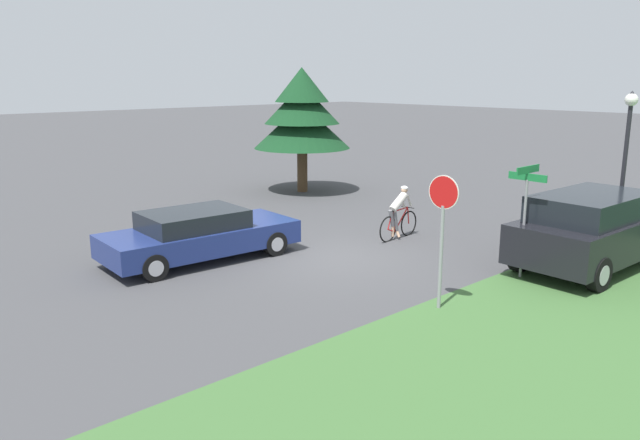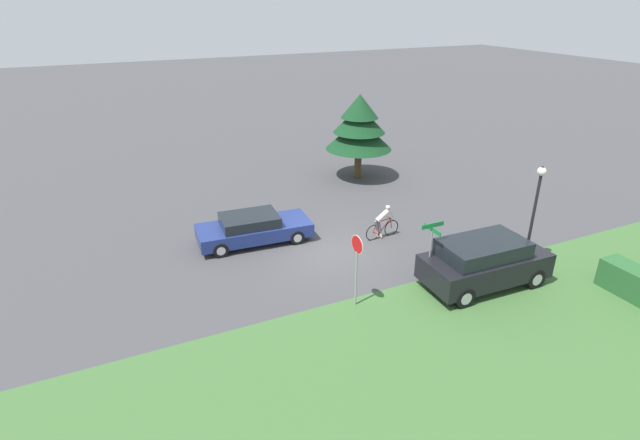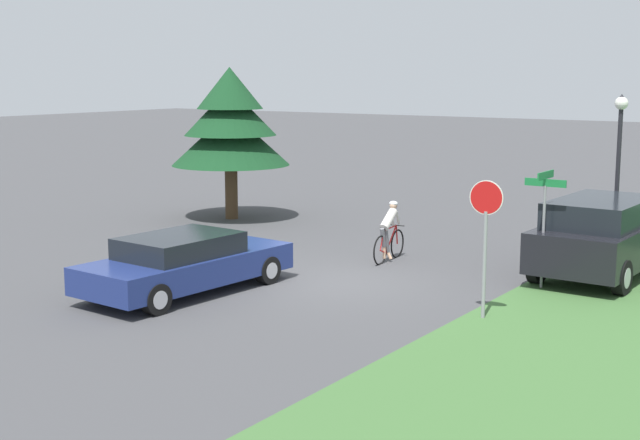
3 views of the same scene
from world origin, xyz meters
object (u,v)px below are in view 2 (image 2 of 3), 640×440
(sedan_left_lane, at_px, (253,228))
(cyclist, at_px, (383,223))
(street_lamp, at_px, (537,198))
(street_name_sign, at_px, (431,243))
(conifer_tall_near, at_px, (359,126))
(stop_sign, at_px, (357,258))
(parked_suv_right, at_px, (484,262))

(sedan_left_lane, relative_size, cyclist, 2.87)
(street_lamp, bearing_deg, sedan_left_lane, -125.23)
(cyclist, xyz_separation_m, street_name_sign, (4.09, -0.61, 1.05))
(cyclist, relative_size, street_name_sign, 0.67)
(conifer_tall_near, bearing_deg, street_name_sign, -16.83)
(stop_sign, distance_m, street_lamp, 7.39)
(street_lamp, relative_size, conifer_tall_near, 0.85)
(parked_suv_right, bearing_deg, conifer_tall_near, 84.35)
(street_name_sign, bearing_deg, conifer_tall_near, 163.17)
(cyclist, distance_m, parked_suv_right, 4.97)
(stop_sign, bearing_deg, parked_suv_right, -104.33)
(cyclist, relative_size, conifer_tall_near, 0.36)
(cyclist, distance_m, street_lamp, 6.15)
(street_name_sign, bearing_deg, cyclist, 171.48)
(stop_sign, distance_m, street_name_sign, 2.90)
(stop_sign, bearing_deg, street_lamp, -97.60)
(conifer_tall_near, bearing_deg, sedan_left_lane, -56.22)
(sedan_left_lane, height_order, stop_sign, stop_sign)
(sedan_left_lane, relative_size, parked_suv_right, 1.05)
(sedan_left_lane, bearing_deg, street_name_sign, -49.25)
(sedan_left_lane, xyz_separation_m, parked_suv_right, (6.77, 6.39, 0.30))
(cyclist, bearing_deg, street_lamp, -53.01)
(sedan_left_lane, xyz_separation_m, street_lamp, (6.32, 8.95, 2.14))
(sedan_left_lane, relative_size, street_lamp, 1.20)
(cyclist, height_order, street_lamp, street_lamp)
(street_lamp, bearing_deg, cyclist, -138.83)
(street_name_sign, height_order, conifer_tall_near, conifer_tall_near)
(sedan_left_lane, xyz_separation_m, conifer_tall_near, (-5.33, 7.97, 2.36))
(cyclist, distance_m, stop_sign, 5.45)
(parked_suv_right, bearing_deg, street_name_sign, 160.84)
(cyclist, relative_size, parked_suv_right, 0.37)
(parked_suv_right, height_order, street_name_sign, street_name_sign)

